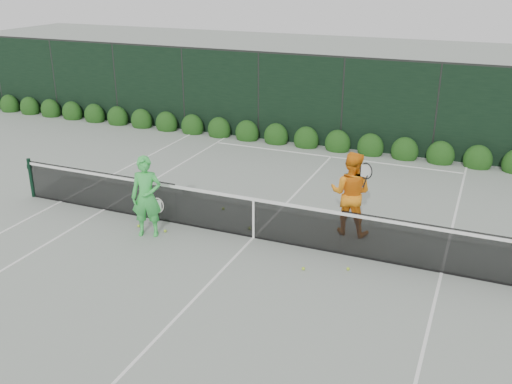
% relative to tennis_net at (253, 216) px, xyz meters
% --- Properties ---
extents(ground, '(80.00, 80.00, 0.00)m').
position_rel_tennis_net_xyz_m(ground, '(0.02, 0.00, -0.53)').
color(ground, gray).
rests_on(ground, ground).
extents(tennis_net, '(12.90, 0.10, 1.07)m').
position_rel_tennis_net_xyz_m(tennis_net, '(0.00, 0.00, 0.00)').
color(tennis_net, black).
rests_on(tennis_net, ground).
extents(player_woman, '(0.80, 0.66, 1.88)m').
position_rel_tennis_net_xyz_m(player_woman, '(-2.25, -0.78, 0.41)').
color(player_woman, green).
rests_on(player_woman, ground).
extents(player_man, '(0.98, 0.75, 1.95)m').
position_rel_tennis_net_xyz_m(player_man, '(1.93, 1.11, 0.45)').
color(player_man, orange).
rests_on(player_man, ground).
extents(court_lines, '(11.03, 23.83, 0.01)m').
position_rel_tennis_net_xyz_m(court_lines, '(0.02, 0.00, -0.53)').
color(court_lines, white).
rests_on(court_lines, ground).
extents(windscreen_fence, '(32.00, 21.07, 3.06)m').
position_rel_tennis_net_xyz_m(windscreen_fence, '(0.02, -2.71, 0.98)').
color(windscreen_fence, black).
rests_on(windscreen_fence, ground).
extents(hedge_row, '(31.66, 0.65, 0.94)m').
position_rel_tennis_net_xyz_m(hedge_row, '(0.02, 7.15, -0.30)').
color(hedge_row, black).
rests_on(hedge_row, ground).
extents(tennis_balls, '(5.15, 2.21, 0.07)m').
position_rel_tennis_net_xyz_m(tennis_balls, '(-0.71, -0.12, -0.50)').
color(tennis_balls, '#ABD52F').
rests_on(tennis_balls, ground).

